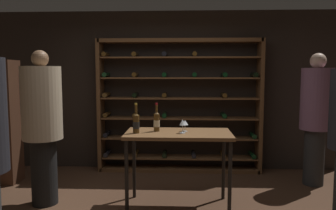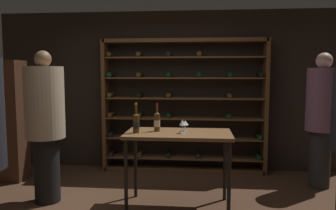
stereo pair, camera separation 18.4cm
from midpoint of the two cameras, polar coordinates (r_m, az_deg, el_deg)
back_wall at (r=5.62m, az=1.32°, el=2.50°), size 5.93×0.10×2.67m
wine_rack at (r=5.42m, az=3.48°, el=-0.36°), size 2.69×0.32×2.19m
tasting_table at (r=3.96m, az=3.16°, el=-6.18°), size 1.27×0.67×0.93m
person_host_in_suit at (r=5.16m, az=26.17°, el=-1.42°), size 0.44×0.44×1.93m
person_guest_blue_shirt at (r=4.35m, az=-19.50°, el=-2.46°), size 0.49×0.48×1.92m
display_cabinet at (r=5.50m, az=-25.07°, el=-2.52°), size 0.44×0.36×1.83m
wine_bottle_red_label at (r=3.90m, az=-4.22°, el=-3.08°), size 0.08×0.08×0.36m
wine_bottle_black_capsule at (r=4.00m, az=-0.61°, el=-2.85°), size 0.07×0.07×0.35m
wine_glass_stemmed_right at (r=3.98m, az=4.35°, el=-3.20°), size 0.08×0.08×0.14m
wine_glass_stemmed_center at (r=3.87m, az=3.89°, el=-3.17°), size 0.07×0.07×0.16m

